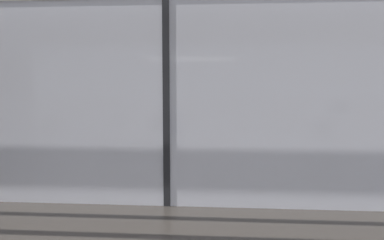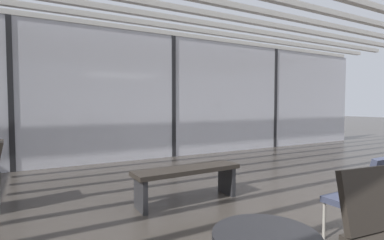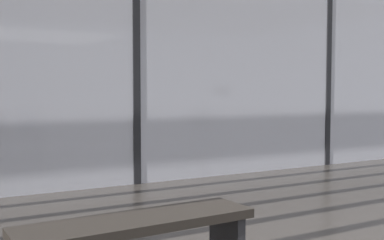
# 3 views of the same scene
# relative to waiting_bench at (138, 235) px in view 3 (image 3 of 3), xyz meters

# --- Properties ---
(glass_curtain_wall) EXTENTS (14.00, 0.08, 3.05)m
(glass_curtain_wall) POSITION_rel_waiting_bench_xyz_m (1.34, 3.27, 1.16)
(glass_curtain_wall) COLOR silver
(glass_curtain_wall) RESTS_ON ground
(window_mullion_1) EXTENTS (0.10, 0.12, 3.05)m
(window_mullion_1) POSITION_rel_waiting_bench_xyz_m (1.34, 3.27, 1.16)
(window_mullion_1) COLOR black
(window_mullion_1) RESTS_ON ground
(window_mullion_2) EXTENTS (0.10, 0.12, 3.05)m
(window_mullion_2) POSITION_rel_waiting_bench_xyz_m (4.84, 3.27, 1.16)
(window_mullion_2) COLOR black
(window_mullion_2) RESTS_ON ground
(waiting_bench) EXTENTS (1.51, 0.46, 0.47)m
(waiting_bench) POSITION_rel_waiting_bench_xyz_m (0.00, 0.00, 0.00)
(waiting_bench) COLOR #28231E
(waiting_bench) RESTS_ON ground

